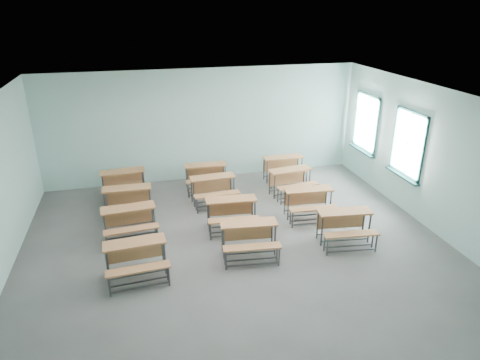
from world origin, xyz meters
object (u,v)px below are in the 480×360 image
object	(u,v)px
desk_unit_r0c2	(345,223)
desk_unit_r3c1	(206,174)
desk_unit_r1c0	(129,219)
desk_unit_r3c0	(123,180)
desk_unit_r2c0	(128,198)
desk_unit_r2c2	(292,178)
desk_unit_r1c2	(309,199)
desk_unit_r2c1	(214,186)
desk_unit_r0c0	(136,255)
desk_unit_r0c1	(249,235)
desk_unit_r1c1	(232,210)
desk_unit_r3c2	(284,165)

from	to	relation	value
desk_unit_r0c2	desk_unit_r3c1	distance (m)	4.28
desk_unit_r1c0	desk_unit_r3c0	world-z (taller)	same
desk_unit_r2c0	desk_unit_r2c2	bearing A→B (deg)	4.25
desk_unit_r1c2	desk_unit_r2c1	world-z (taller)	same
desk_unit_r0c0	desk_unit_r0c1	distance (m)	2.27
desk_unit_r3c0	desk_unit_r3c1	world-z (taller)	same
desk_unit_r3c1	desk_unit_r1c0	bearing A→B (deg)	-130.11
desk_unit_r0c1	desk_unit_r1c1	world-z (taller)	same
desk_unit_r0c2	desk_unit_r2c0	distance (m)	5.13
desk_unit_r2c0	desk_unit_r0c1	bearing A→B (deg)	-43.81
desk_unit_r3c0	desk_unit_r0c0	bearing A→B (deg)	-91.44
desk_unit_r2c1	desk_unit_r3c2	distance (m)	2.47
desk_unit_r1c2	desk_unit_r3c2	world-z (taller)	same
desk_unit_r3c2	desk_unit_r2c1	bearing A→B (deg)	-156.25
desk_unit_r1c2	desk_unit_r3c1	world-z (taller)	same
desk_unit_r1c0	desk_unit_r3c0	distance (m)	2.30
desk_unit_r3c2	desk_unit_r0c2	bearing A→B (deg)	-88.29
desk_unit_r2c2	desk_unit_r3c1	size ratio (longest dim) A/B	1.05
desk_unit_r0c1	desk_unit_r3c2	distance (m)	4.14
desk_unit_r1c0	desk_unit_r3c0	xyz separation A→B (m)	(-0.13, 2.29, 0.00)
desk_unit_r0c1	desk_unit_r3c0	size ratio (longest dim) A/B	1.01
desk_unit_r3c0	desk_unit_r3c2	size ratio (longest dim) A/B	1.05
desk_unit_r1c2	desk_unit_r3c0	bearing A→B (deg)	156.39
desk_unit_r3c0	desk_unit_r2c1	bearing A→B (deg)	-28.60
desk_unit_r0c2	desk_unit_r1c2	size ratio (longest dim) A/B	1.02
desk_unit_r0c1	desk_unit_r1c1	distance (m)	1.20
desk_unit_r2c1	desk_unit_r1c2	bearing A→B (deg)	-35.39
desk_unit_r2c0	desk_unit_r2c2	world-z (taller)	same
desk_unit_r1c1	desk_unit_r2c0	distance (m)	2.60
desk_unit_r1c0	desk_unit_r3c2	distance (m)	4.95
desk_unit_r1c0	desk_unit_r1c1	bearing A→B (deg)	-7.61
desk_unit_r3c1	desk_unit_r2c1	bearing A→B (deg)	-84.75
desk_unit_r1c1	desk_unit_r1c2	xyz separation A→B (m)	(1.93, 0.09, 0.00)
desk_unit_r0c2	desk_unit_r2c2	xyz separation A→B (m)	(-0.25, 2.63, 0.00)
desk_unit_r1c1	desk_unit_r0c1	bearing A→B (deg)	-80.47
desk_unit_r1c0	desk_unit_r2c1	size ratio (longest dim) A/B	1.02
desk_unit_r0c1	desk_unit_r3c2	xyz separation A→B (m)	(2.02, 3.61, 0.00)
desk_unit_r0c0	desk_unit_r1c1	distance (m)	2.59
desk_unit_r0c0	desk_unit_r3c2	bearing A→B (deg)	37.86
desk_unit_r3c0	desk_unit_r3c1	size ratio (longest dim) A/B	1.02
desk_unit_r0c1	desk_unit_r0c0	bearing A→B (deg)	-168.30
desk_unit_r0c1	desk_unit_r2c2	world-z (taller)	same
desk_unit_r1c2	desk_unit_r2c0	distance (m)	4.38
desk_unit_r2c2	desk_unit_r1c1	bearing A→B (deg)	-151.85
desk_unit_r2c1	desk_unit_r3c1	xyz separation A→B (m)	(-0.04, 0.92, 0.00)
desk_unit_r1c2	desk_unit_r3c2	bearing A→B (deg)	89.95
desk_unit_r1c1	desk_unit_r3c1	size ratio (longest dim) A/B	1.02
desk_unit_r2c0	desk_unit_r3c0	size ratio (longest dim) A/B	0.97
desk_unit_r0c1	desk_unit_r2c2	bearing A→B (deg)	60.42
desk_unit_r1c0	desk_unit_r1c2	size ratio (longest dim) A/B	1.00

